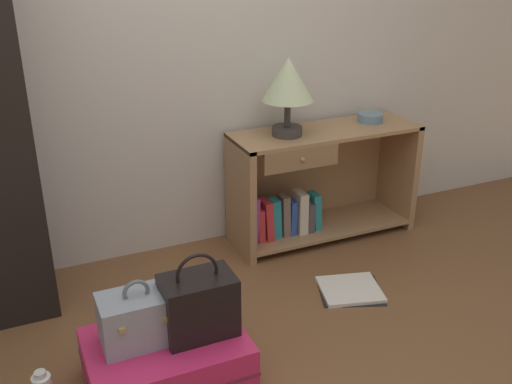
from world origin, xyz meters
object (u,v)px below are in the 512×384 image
object	(u,v)px
bookshelf	(314,185)
table_lamp	(288,83)
suitcase_large	(167,361)
bowl	(370,118)
open_book_on_floor	(350,290)
train_case	(139,318)
handbag	(199,304)

from	to	relation	value
bookshelf	table_lamp	world-z (taller)	table_lamp
table_lamp	suitcase_large	xyz separation A→B (m)	(-0.99, -0.91, -0.86)
suitcase_large	table_lamp	bearing A→B (deg)	42.49
bowl	open_book_on_floor	distance (m)	1.08
suitcase_large	bowl	bearing A→B (deg)	30.97
bookshelf	table_lamp	bearing A→B (deg)	-174.35
train_case	table_lamp	bearing A→B (deg)	38.89
bookshelf	handbag	bearing A→B (deg)	-138.29
table_lamp	train_case	bearing A→B (deg)	-141.11
table_lamp	handbag	distance (m)	1.39
table_lamp	train_case	size ratio (longest dim) A/B	1.45
train_case	handbag	size ratio (longest dim) A/B	0.83
bowl	table_lamp	bearing A→B (deg)	-176.82
bowl	open_book_on_floor	bearing A→B (deg)	-127.56
bookshelf	bowl	distance (m)	0.52
bookshelf	bowl	xyz separation A→B (m)	(0.37, 0.01, 0.37)
train_case	open_book_on_floor	bearing A→B (deg)	12.01
bookshelf	train_case	xyz separation A→B (m)	(-1.28, -0.89, -0.01)
table_lamp	handbag	xyz separation A→B (m)	(-0.85, -0.92, -0.62)
bowl	train_case	world-z (taller)	bowl
table_lamp	bowl	distance (m)	0.64
bowl	handbag	bearing A→B (deg)	-146.35
bookshelf	train_case	bearing A→B (deg)	-145.17
suitcase_large	train_case	distance (m)	0.24
table_lamp	open_book_on_floor	bearing A→B (deg)	-83.97
train_case	open_book_on_floor	distance (m)	1.22
bowl	train_case	distance (m)	1.93
train_case	handbag	distance (m)	0.24
bookshelf	bowl	world-z (taller)	bowl
bowl	suitcase_large	bearing A→B (deg)	-149.03
open_book_on_floor	bookshelf	bearing A→B (deg)	78.27
table_lamp	suitcase_large	size ratio (longest dim) A/B	0.68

